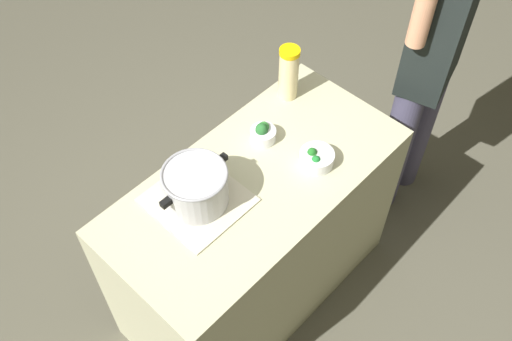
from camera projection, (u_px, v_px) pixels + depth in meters
name	position (u px, v px, depth m)	size (l,w,h in m)	color
ground_plane	(256.00, 285.00, 2.91)	(8.00, 8.00, 0.00)	#565344
counter_slab	(256.00, 239.00, 2.57)	(1.24, 0.60, 0.87)	#BBB892
dish_cloth	(198.00, 200.00, 2.16)	(0.32, 0.34, 0.01)	beige
cooking_pot	(196.00, 186.00, 2.09)	(0.31, 0.24, 0.16)	#B7B7BC
lemonade_pitcher	(289.00, 73.00, 2.41)	(0.09, 0.09, 0.25)	beige
broccoli_bowl_front	(263.00, 133.00, 2.33)	(0.10, 0.10, 0.09)	silver
broccoli_bowl_center	(316.00, 158.00, 2.25)	(0.14, 0.14, 0.07)	silver
person_cook	(430.00, 63.00, 2.58)	(0.50, 0.28, 1.64)	#4A4662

